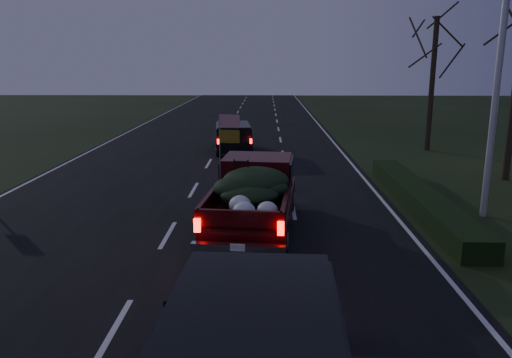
# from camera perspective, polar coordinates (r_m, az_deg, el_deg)

# --- Properties ---
(ground) EXTENTS (120.00, 120.00, 0.00)m
(ground) POSITION_cam_1_polar(r_m,az_deg,el_deg) (14.12, -10.03, -6.37)
(ground) COLOR black
(ground) RESTS_ON ground
(road_asphalt) EXTENTS (14.00, 120.00, 0.02)m
(road_asphalt) POSITION_cam_1_polar(r_m,az_deg,el_deg) (14.11, -10.03, -6.33)
(road_asphalt) COLOR black
(road_asphalt) RESTS_ON ground
(hedge_row) EXTENTS (1.00, 10.00, 0.60)m
(hedge_row) POSITION_cam_1_polar(r_m,az_deg,el_deg) (17.39, 18.15, -2.06)
(hedge_row) COLOR black
(hedge_row) RESTS_ON ground
(light_pole) EXTENTS (0.50, 0.90, 9.16)m
(light_pole) POSITION_cam_1_polar(r_m,az_deg,el_deg) (16.52, 26.35, 14.67)
(light_pole) COLOR silver
(light_pole) RESTS_ON ground
(bare_tree_far) EXTENTS (3.60, 3.60, 7.00)m
(bare_tree_far) POSITION_cam_1_polar(r_m,az_deg,el_deg) (28.44, 19.73, 13.56)
(bare_tree_far) COLOR black
(bare_tree_far) RESTS_ON ground
(pickup_truck) EXTENTS (2.64, 5.74, 2.92)m
(pickup_truck) POSITION_cam_1_polar(r_m,az_deg,el_deg) (14.18, -0.26, -1.45)
(pickup_truck) COLOR #3E080B
(pickup_truck) RESTS_ON ground
(lead_suv) EXTENTS (2.21, 4.45, 1.23)m
(lead_suv) POSITION_cam_1_polar(r_m,az_deg,el_deg) (26.53, -2.63, 5.07)
(lead_suv) COLOR black
(lead_suv) RESTS_ON ground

